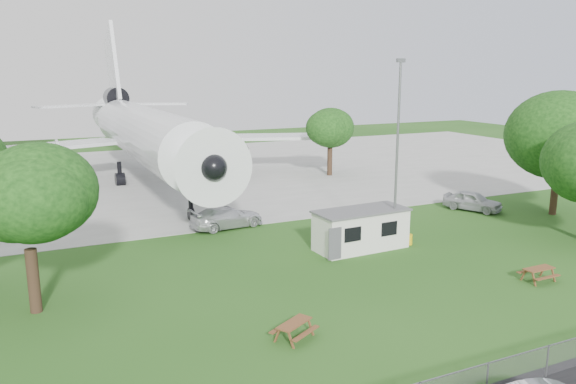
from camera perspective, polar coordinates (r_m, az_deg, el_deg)
name	(u,v)px	position (r m, az deg, el deg)	size (l,w,h in m)	color
ground	(331,303)	(28.69, 4.37, -11.19)	(160.00, 160.00, 0.00)	#356523
concrete_apron	(161,176)	(63.27, -12.78, 1.57)	(120.00, 46.00, 0.03)	#B7B7B2
airliner	(144,131)	(60.06, -14.44, 6.00)	(46.36, 47.73, 17.69)	white
site_cabin	(361,229)	(36.79, 7.43, -3.77)	(6.81, 2.98, 2.62)	silver
picnic_west	(294,339)	(25.18, 0.64, -14.66)	(1.80, 1.50, 0.76)	brown
picnic_east	(538,281)	(34.32, 24.04, -8.25)	(1.80, 1.50, 0.76)	brown
lamp_mast	(397,157)	(36.42, 11.00, 3.50)	(0.16, 0.16, 12.00)	slate
tree_west_small	(26,202)	(28.63, -25.11, -0.94)	(6.33, 6.33, 8.62)	#382619
tree_east_back	(561,133)	(49.19, 25.96, 5.40)	(8.41, 8.41, 10.80)	#382619
tree_far_apron	(330,128)	(61.69, 4.32, 6.51)	(5.53, 5.53, 8.05)	#382619
car_ne_hatch	(472,201)	(48.96, 18.23, -0.88)	(1.90, 4.72, 1.61)	#A7A9AE
car_apron_van	(227,217)	(41.64, -6.24, -2.57)	(2.23, 5.49, 1.59)	silver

